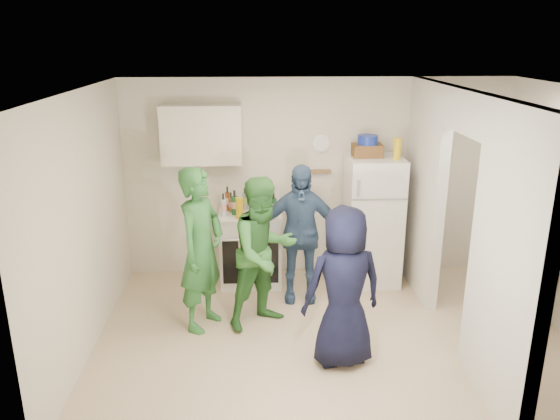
% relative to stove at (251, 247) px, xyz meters
% --- Properties ---
extents(floor, '(4.80, 4.80, 0.00)m').
position_rel_stove_xyz_m(floor, '(0.84, -1.37, -0.46)').
color(floor, '#CDB791').
rests_on(floor, ground).
extents(wall_back, '(4.80, 0.00, 4.80)m').
position_rel_stove_xyz_m(wall_back, '(0.84, 0.33, 0.79)').
color(wall_back, silver).
rests_on(wall_back, floor).
extents(wall_front, '(4.80, 0.00, 4.80)m').
position_rel_stove_xyz_m(wall_front, '(0.84, -3.07, 0.79)').
color(wall_front, silver).
rests_on(wall_front, floor).
extents(wall_left, '(0.00, 3.40, 3.40)m').
position_rel_stove_xyz_m(wall_left, '(-1.56, -1.37, 0.79)').
color(wall_left, silver).
rests_on(wall_left, floor).
extents(ceiling, '(4.80, 4.80, 0.00)m').
position_rel_stove_xyz_m(ceiling, '(0.84, -1.37, 2.04)').
color(ceiling, white).
rests_on(ceiling, wall_back).
extents(partition_pier_back, '(0.12, 1.20, 2.50)m').
position_rel_stove_xyz_m(partition_pier_back, '(2.04, -0.27, 0.79)').
color(partition_pier_back, silver).
rests_on(partition_pier_back, floor).
extents(partition_pier_front, '(0.12, 1.20, 2.50)m').
position_rel_stove_xyz_m(partition_pier_front, '(2.04, -2.47, 0.79)').
color(partition_pier_front, silver).
rests_on(partition_pier_front, floor).
extents(partition_header, '(0.12, 1.00, 0.40)m').
position_rel_stove_xyz_m(partition_header, '(2.04, -1.37, 1.84)').
color(partition_header, silver).
rests_on(partition_header, partition_pier_back).
extents(stove, '(0.77, 0.64, 0.91)m').
position_rel_stove_xyz_m(stove, '(0.00, 0.00, 0.00)').
color(stove, white).
rests_on(stove, floor).
extents(upper_cabinet, '(0.95, 0.34, 0.70)m').
position_rel_stove_xyz_m(upper_cabinet, '(-0.56, 0.15, 1.39)').
color(upper_cabinet, silver).
rests_on(upper_cabinet, wall_back).
extents(fridge, '(0.65, 0.64, 1.59)m').
position_rel_stove_xyz_m(fridge, '(1.51, -0.03, 0.34)').
color(fridge, white).
rests_on(fridge, floor).
extents(wicker_basket, '(0.35, 0.25, 0.15)m').
position_rel_stove_xyz_m(wicker_basket, '(1.41, 0.02, 1.21)').
color(wicker_basket, brown).
rests_on(wicker_basket, fridge).
extents(blue_bowl, '(0.24, 0.24, 0.11)m').
position_rel_stove_xyz_m(blue_bowl, '(1.41, 0.02, 1.34)').
color(blue_bowl, '#152B97').
rests_on(blue_bowl, wicker_basket).
extents(yellow_cup_stack_top, '(0.09, 0.09, 0.25)m').
position_rel_stove_xyz_m(yellow_cup_stack_top, '(1.73, -0.13, 1.26)').
color(yellow_cup_stack_top, yellow).
rests_on(yellow_cup_stack_top, fridge).
extents(wall_clock, '(0.22, 0.02, 0.22)m').
position_rel_stove_xyz_m(wall_clock, '(0.89, 0.31, 1.24)').
color(wall_clock, white).
rests_on(wall_clock, wall_back).
extents(spice_shelf, '(0.35, 0.08, 0.03)m').
position_rel_stove_xyz_m(spice_shelf, '(0.84, 0.28, 0.89)').
color(spice_shelf, olive).
rests_on(spice_shelf, wall_back).
extents(yellow_cup_stack_stove, '(0.09, 0.09, 0.25)m').
position_rel_stove_xyz_m(yellow_cup_stack_stove, '(-0.12, -0.22, 0.58)').
color(yellow_cup_stack_stove, gold).
rests_on(yellow_cup_stack_stove, stove).
extents(red_cup, '(0.09, 0.09, 0.12)m').
position_rel_stove_xyz_m(red_cup, '(0.22, -0.20, 0.52)').
color(red_cup, '#B12F0B').
rests_on(red_cup, stove).
extents(person_green_left, '(0.66, 0.75, 1.74)m').
position_rel_stove_xyz_m(person_green_left, '(-0.50, -1.08, 0.41)').
color(person_green_left, '#2D7039').
rests_on(person_green_left, floor).
extents(person_green_center, '(1.00, 0.95, 1.63)m').
position_rel_stove_xyz_m(person_green_center, '(0.15, -1.06, 0.36)').
color(person_green_center, '#397533').
rests_on(person_green_center, floor).
extents(person_denim, '(0.98, 0.46, 1.62)m').
position_rel_stove_xyz_m(person_denim, '(0.56, -0.49, 0.35)').
color(person_denim, '#375278').
rests_on(person_denim, floor).
extents(person_navy, '(0.84, 0.63, 1.54)m').
position_rel_stove_xyz_m(person_navy, '(0.86, -1.82, 0.31)').
color(person_navy, black).
rests_on(person_navy, floor).
extents(person_nook, '(1.26, 1.46, 1.96)m').
position_rel_stove_xyz_m(person_nook, '(2.85, -1.12, 0.52)').
color(person_nook, black).
rests_on(person_nook, floor).
extents(bottle_a, '(0.06, 0.06, 0.30)m').
position_rel_stove_xyz_m(bottle_a, '(-0.28, 0.10, 0.61)').
color(bottle_a, brown).
rests_on(bottle_a, stove).
extents(bottle_b, '(0.08, 0.08, 0.30)m').
position_rel_stove_xyz_m(bottle_b, '(-0.18, -0.07, 0.61)').
color(bottle_b, '#1C5527').
rests_on(bottle_b, stove).
extents(bottle_c, '(0.07, 0.07, 0.27)m').
position_rel_stove_xyz_m(bottle_c, '(-0.06, 0.15, 0.59)').
color(bottle_c, '#9CA3A9').
rests_on(bottle_c, stove).
extents(bottle_d, '(0.07, 0.07, 0.29)m').
position_rel_stove_xyz_m(bottle_d, '(0.02, -0.06, 0.60)').
color(bottle_d, brown).
rests_on(bottle_d, stove).
extents(bottle_e, '(0.06, 0.06, 0.33)m').
position_rel_stove_xyz_m(bottle_e, '(0.10, 0.17, 0.62)').
color(bottle_e, '#A8ADBA').
rests_on(bottle_e, stove).
extents(bottle_f, '(0.08, 0.08, 0.30)m').
position_rel_stove_xyz_m(bottle_f, '(0.18, 0.03, 0.61)').
color(bottle_f, '#133417').
rests_on(bottle_f, stove).
extents(bottle_g, '(0.06, 0.06, 0.26)m').
position_rel_stove_xyz_m(bottle_g, '(0.24, 0.15, 0.59)').
color(bottle_g, brown).
rests_on(bottle_g, stove).
extents(bottle_h, '(0.07, 0.07, 0.28)m').
position_rel_stove_xyz_m(bottle_h, '(-0.31, -0.13, 0.60)').
color(bottle_h, silver).
rests_on(bottle_h, stove).
extents(bottle_i, '(0.06, 0.06, 0.28)m').
position_rel_stove_xyz_m(bottle_i, '(0.06, 0.09, 0.60)').
color(bottle_i, '#51360D').
rests_on(bottle_i, stove).
extents(bottle_j, '(0.08, 0.08, 0.27)m').
position_rel_stove_xyz_m(bottle_j, '(0.28, -0.10, 0.59)').
color(bottle_j, '#1C5329').
rests_on(bottle_j, stove).
extents(bottle_k, '(0.06, 0.06, 0.24)m').
position_rel_stove_xyz_m(bottle_k, '(-0.23, 0.04, 0.58)').
color(bottle_k, '#9D5A24').
rests_on(bottle_k, stove).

